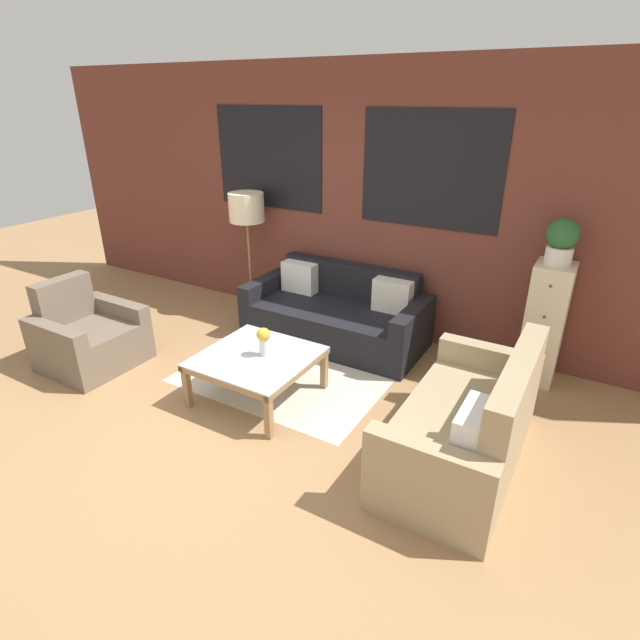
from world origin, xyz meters
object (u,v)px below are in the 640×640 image
Objects in this scene: armchair_corner at (89,338)px; couch_dark at (337,316)px; flower_vase at (264,339)px; potted_plant at (562,240)px; drawer_cabinet at (544,324)px; settee_vintage at (467,429)px; coffee_table at (257,361)px; floor_lamp at (247,211)px.

couch_dark is at bearing 42.85° from armchair_corner.
potted_plant is at bearing 37.61° from flower_vase.
drawer_cabinet is 4.41× the size of flower_vase.
settee_vintage is 1.40× the size of drawer_cabinet.
armchair_corner is 0.91× the size of coffee_table.
flower_vase is at bearing 35.05° from coffee_table.
coffee_table is at bearing -91.85° from couch_dark.
coffee_table is at bearing -178.72° from settee_vintage.
couch_dark is 1.32× the size of floor_lamp.
potted_plant reaches higher than settee_vintage.
drawer_cabinet is (3.29, 0.08, -0.67)m from floor_lamp.
potted_plant is at bearing 81.07° from settee_vintage.
potted_plant is (2.02, 0.23, 1.06)m from couch_dark.
coffee_table is at bearing -142.46° from drawer_cabinet.
drawer_cabinet is at bearing -90.00° from potted_plant.
settee_vintage is at bearing -36.60° from couch_dark.
couch_dark is at bearing 88.15° from coffee_table.
settee_vintage is 1.87× the size of armchair_corner.
flower_vase is (-2.00, -1.54, -0.77)m from potted_plant.
potted_plant is (-0.00, 0.00, 0.77)m from drawer_cabinet.
settee_vintage is 3.64m from armchair_corner.
armchair_corner is (-3.62, -0.39, -0.03)m from settee_vintage.
flower_vase is at bearing -142.39° from drawer_cabinet.
potted_plant is (3.86, 1.93, 1.06)m from armchair_corner.
floor_lamp is at bearing 131.15° from flower_vase.
drawer_cabinet reaches higher than couch_dark.
flower_vase is (-1.76, -0.00, 0.26)m from settee_vintage.
floor_lamp is at bearing 173.30° from couch_dark.
armchair_corner is 0.58× the size of floor_lamp.
floor_lamp reaches higher than couch_dark.
settee_vintage is 1.70× the size of coffee_table.
floor_lamp is at bearing -178.68° from potted_plant.
couch_dark is at bearing -173.63° from drawer_cabinet.
armchair_corner is 1.83m from coffee_table.
floor_lamp is at bearing 154.28° from settee_vintage.
flower_vase is at bearing -48.85° from floor_lamp.
settee_vintage is at bearing 0.04° from flower_vase.
settee_vintage reaches higher than couch_dark.
couch_dark is 2.26× the size of armchair_corner.
coffee_table is (-0.04, -1.36, 0.08)m from couch_dark.
drawer_cabinet is 2.86× the size of potted_plant.
potted_plant is (2.06, 1.58, 0.99)m from coffee_table.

